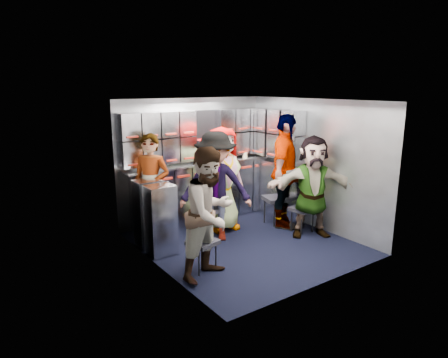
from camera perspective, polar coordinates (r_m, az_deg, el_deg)
floor at (r=6.05m, az=3.05°, el=-9.17°), size 3.00×3.00×0.00m
wall_back at (r=6.95m, az=-4.47°, el=2.81°), size 2.80×0.04×2.10m
wall_left at (r=5.01m, az=-9.53°, el=-1.45°), size 0.04×3.00×2.10m
wall_right at (r=6.67m, az=12.71°, el=2.08°), size 0.04×3.00×2.10m
ceiling at (r=5.59m, az=3.32°, el=11.13°), size 2.80×3.00×0.02m
cart_bank_back at (r=6.89m, az=-3.50°, el=-1.99°), size 2.68×0.38×0.99m
cart_bank_left at (r=5.74m, az=-9.85°, el=-5.33°), size 0.38×0.76×0.99m
counter at (r=6.78m, az=-3.56°, el=2.26°), size 2.68×0.42×0.03m
locker_bank_back at (r=6.75m, az=-3.89°, el=6.30°), size 2.68×0.28×0.82m
locker_bank_right at (r=6.98m, az=7.80°, el=6.43°), size 0.28×1.00×0.82m
right_cabinet at (r=7.10m, az=8.10°, el=-1.61°), size 0.28×1.20×1.00m
coffee_niche at (r=6.90m, az=-2.86°, el=6.29°), size 0.46×0.16×0.84m
red_latch_strip at (r=6.64m, az=-2.64°, el=0.84°), size 2.60×0.02×0.03m
jump_seat_near_left at (r=5.10m, az=-3.06°, el=-9.23°), size 0.41×0.40×0.40m
jump_seat_mid_left at (r=6.21m, az=-2.12°, el=-4.54°), size 0.45×0.44×0.46m
jump_seat_center at (r=6.63m, az=-1.13°, el=-3.13°), size 0.54×0.53×0.49m
jump_seat_mid_right at (r=6.82m, az=7.46°, el=-2.97°), size 0.48×0.46×0.47m
jump_seat_near_right at (r=6.50m, az=11.17°, el=-4.38°), size 0.39×0.37×0.41m
attendant_standing at (r=6.05m, az=-10.36°, el=-1.26°), size 0.67×0.71×1.62m
attendant_arc_a at (r=4.80m, az=-1.98°, el=-4.95°), size 0.93×0.82×1.61m
attendant_arc_b at (r=5.95m, az=-1.22°, el=-1.11°), size 1.23×1.09×1.66m
attendant_arc_c at (r=6.38m, az=-0.24°, el=-0.03°), size 0.84×0.57×1.68m
attendant_arc_d at (r=6.57m, az=8.65°, el=1.04°), size 1.15×1.02×1.87m
attendant_arc_e at (r=6.27m, az=12.52°, el=-1.08°), size 1.49×1.15×1.58m
bottle_left at (r=6.67m, az=-3.82°, el=3.42°), size 0.06×0.06×0.28m
bottle_mid at (r=6.82m, az=-1.77°, el=3.60°), size 0.07×0.07×0.26m
bottle_right at (r=6.79m, az=-2.15°, el=3.59°), size 0.06×0.06×0.27m
cup_left at (r=6.23m, az=-11.68°, el=1.66°), size 0.09×0.09×0.10m
cup_right at (r=7.24m, az=3.00°, el=3.50°), size 0.09×0.09×0.10m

